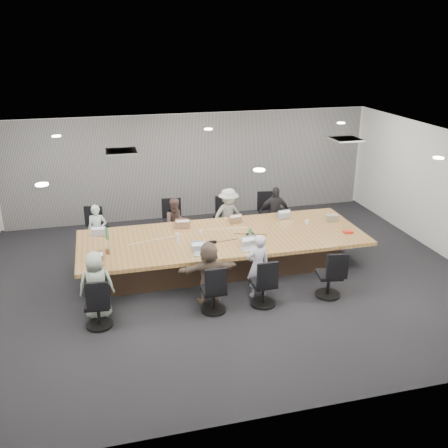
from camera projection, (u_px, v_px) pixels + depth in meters
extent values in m
cube|color=black|center=(229.00, 278.00, 10.35)|extent=(10.00, 8.00, 0.00)
cube|color=white|center=(229.00, 144.00, 9.34)|extent=(10.00, 8.00, 0.00)
cube|color=silver|center=(191.00, 166.00, 13.46)|extent=(10.00, 0.00, 2.80)
cube|color=silver|center=(311.00, 320.00, 6.23)|extent=(10.00, 0.00, 2.80)
cube|color=silver|center=(448.00, 195.00, 11.00)|extent=(0.00, 8.00, 2.80)
cube|color=gray|center=(192.00, 166.00, 13.39)|extent=(9.80, 0.04, 2.80)
cube|color=#3F2C1F|center=(223.00, 254.00, 10.68)|extent=(4.80, 1.40, 0.66)
cube|color=#A97A42|center=(223.00, 238.00, 10.55)|extent=(6.00, 2.20, 0.08)
imported|color=silver|center=(98.00, 231.00, 11.21)|extent=(0.47, 0.35, 1.19)
cube|color=#B2B2B7|center=(97.00, 233.00, 10.66)|extent=(0.34, 0.26, 0.02)
imported|color=brown|center=(176.00, 223.00, 11.62)|extent=(0.63, 0.51, 1.21)
cube|color=#8C6647|center=(180.00, 226.00, 11.07)|extent=(0.37, 0.29, 0.02)
imported|color=#9BA29B|center=(228.00, 216.00, 11.89)|extent=(0.96, 0.69, 1.34)
cube|color=#8C6647|center=(235.00, 221.00, 11.36)|extent=(0.33, 0.25, 0.02)
imported|color=#242428|center=(274.00, 213.00, 12.16)|extent=(0.81, 0.44, 1.30)
cube|color=#B2B2B7|center=(283.00, 216.00, 11.63)|extent=(0.33, 0.24, 0.02)
imported|color=#9CAD9D|center=(96.00, 285.00, 8.74)|extent=(0.62, 0.41, 1.25)
cube|color=#8C6647|center=(95.00, 265.00, 9.20)|extent=(0.31, 0.24, 0.02)
imported|color=brown|center=(209.00, 273.00, 9.22)|extent=(1.13, 0.37, 1.22)
cube|color=#B2B2B7|center=(203.00, 254.00, 9.66)|extent=(0.36, 0.29, 0.02)
imported|color=silver|center=(258.00, 266.00, 9.43)|extent=(0.50, 0.36, 1.27)
cube|color=#B2B2B7|center=(249.00, 249.00, 9.88)|extent=(0.37, 0.29, 0.02)
cylinder|color=#3C7648|center=(107.00, 234.00, 10.33)|extent=(0.07, 0.07, 0.24)
cylinder|color=#3C7648|center=(250.00, 235.00, 10.27)|extent=(0.09, 0.09, 0.26)
cylinder|color=silver|center=(178.00, 238.00, 10.16)|extent=(0.07, 0.07, 0.21)
cylinder|color=white|center=(201.00, 232.00, 10.60)|extent=(0.09, 0.09, 0.10)
cylinder|color=white|center=(307.00, 222.00, 11.18)|extent=(0.09, 0.09, 0.09)
cylinder|color=brown|center=(108.00, 251.00, 9.68)|extent=(0.08, 0.08, 0.10)
cube|color=black|center=(196.00, 244.00, 10.10)|extent=(0.17, 0.14, 0.03)
cube|color=black|center=(250.00, 234.00, 10.59)|extent=(0.18, 0.14, 0.03)
cube|color=black|center=(213.00, 242.00, 10.16)|extent=(0.16, 0.05, 0.06)
cube|color=gray|center=(332.00, 218.00, 11.37)|extent=(0.28, 0.19, 0.14)
cube|color=red|center=(348.00, 232.00, 10.69)|extent=(0.21, 0.15, 0.04)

